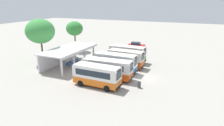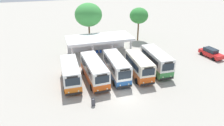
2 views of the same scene
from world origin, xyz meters
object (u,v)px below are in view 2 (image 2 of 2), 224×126
city_bus_fourth_amber (139,66)px  waiting_chair_second_from_end (97,52)px  city_bus_nearest_orange (71,73)px  waiting_chair_fifth_seat (108,51)px  waiting_chair_end_by_column (94,53)px  waiting_chair_far_end_seat (112,51)px  parked_car_flank (211,53)px  city_bus_middle_cream (116,67)px  city_bus_second_in_row (94,70)px  city_bus_fifth_blue (156,60)px  litter_bin_apron (93,102)px  waiting_chair_middle_seat (101,52)px  waiting_chair_fourth_seat (105,52)px

city_bus_fourth_amber → waiting_chair_second_from_end: city_bus_fourth_amber is taller
city_bus_nearest_orange → waiting_chair_fifth_seat: bearing=48.2°
waiting_chair_end_by_column → waiting_chair_far_end_seat: (3.53, 0.00, 0.00)m
parked_car_flank → waiting_chair_fifth_seat: parked_car_flank is taller
waiting_chair_far_end_seat → city_bus_middle_cream: bearing=-103.1°
city_bus_second_in_row → city_bus_fifth_blue: 9.93m
parked_car_flank → litter_bin_apron: bearing=-162.2°
city_bus_nearest_orange → waiting_chair_end_by_column: (5.23, 8.97, -1.21)m
waiting_chair_middle_seat → waiting_chair_far_end_seat: (2.12, -0.12, 0.00)m
waiting_chair_fourth_seat → parked_car_flank: bearing=-21.3°
city_bus_nearest_orange → city_bus_second_in_row: 3.31m
city_bus_middle_cream → waiting_chair_middle_seat: size_ratio=8.55×
waiting_chair_second_from_end → waiting_chair_middle_seat: bearing=0.1°
parked_car_flank → waiting_chair_far_end_seat: parked_car_flank is taller
parked_car_flank → waiting_chair_fourth_seat: bearing=158.7°
waiting_chair_middle_seat → waiting_chair_fourth_seat: bearing=-11.0°
city_bus_middle_cream → waiting_chair_middle_seat: bearing=89.9°
city_bus_fourth_amber → litter_bin_apron: bearing=-148.5°
city_bus_middle_cream → waiting_chair_second_from_end: 9.39m
city_bus_middle_cream → waiting_chair_second_from_end: bearing=94.2°
waiting_chair_middle_seat → waiting_chair_fifth_seat: 1.41m
city_bus_fourth_amber → waiting_chair_fifth_seat: size_ratio=7.86×
city_bus_nearest_orange → waiting_chair_fourth_seat: (7.35, 8.95, -1.21)m
waiting_chair_middle_seat → waiting_chair_fifth_seat: size_ratio=1.00×
city_bus_fourth_amber → waiting_chair_second_from_end: 10.76m
waiting_chair_fifth_seat → waiting_chair_far_end_seat: bearing=-4.0°
city_bus_second_in_row → city_bus_fourth_amber: size_ratio=1.19×
waiting_chair_far_end_seat → litter_bin_apron: litter_bin_apron is taller
waiting_chair_middle_seat → parked_car_flank: bearing=-20.9°
city_bus_fourth_amber → parked_car_flank: bearing=9.7°
city_bus_second_in_row → waiting_chair_far_end_seat: (5.45, 9.08, -1.22)m
city_bus_middle_cream → city_bus_nearest_orange: bearing=178.4°
waiting_chair_end_by_column → waiting_chair_fifth_seat: same height
waiting_chair_fourth_seat → waiting_chair_fifth_seat: 0.71m
city_bus_nearest_orange → waiting_chair_second_from_end: size_ratio=8.22×
waiting_chair_end_by_column → litter_bin_apron: 15.12m
parked_car_flank → waiting_chair_second_from_end: (-19.62, 7.23, -0.31)m
city_bus_middle_cream → parked_car_flank: city_bus_middle_cream is taller
litter_bin_apron → waiting_chair_second_from_end: bearing=74.7°
city_bus_second_in_row → waiting_chair_middle_seat: (3.33, 9.20, -1.22)m
waiting_chair_end_by_column → waiting_chair_second_from_end: 0.72m
city_bus_second_in_row → waiting_chair_second_from_end: bearing=74.1°
city_bus_second_in_row → waiting_chair_fifth_seat: 10.36m
waiting_chair_fourth_seat → waiting_chair_far_end_seat: same height
waiting_chair_far_end_seat → city_bus_second_in_row: bearing=-120.9°
city_bus_second_in_row → parked_car_flank: city_bus_second_in_row is taller
city_bus_fifth_blue → waiting_chair_middle_seat: bearing=126.0°
city_bus_fourth_amber → waiting_chair_middle_seat: size_ratio=7.86×
city_bus_nearest_orange → city_bus_fifth_blue: size_ratio=0.96×
waiting_chair_far_end_seat → parked_car_flank: bearing=-23.0°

